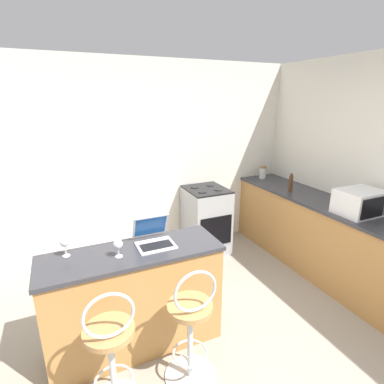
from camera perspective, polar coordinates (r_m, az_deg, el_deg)
wall_back at (r=4.07m, az=-8.79°, el=5.72°), size 12.00×0.06×2.60m
breakfast_bar at (r=2.76m, az=-10.70°, el=-19.49°), size 1.47×0.49×0.93m
counter_right at (r=4.06m, az=24.23°, el=-8.15°), size 0.63×2.96×0.93m
bar_stool_near at (r=2.34m, az=-15.07°, el=-27.83°), size 0.40×0.40×1.01m
bar_stool_far at (r=2.44m, az=-0.19°, el=-24.64°), size 0.40×0.40×1.01m
laptop at (r=2.59m, az=-7.35°, el=-8.45°), size 0.31×0.31×0.23m
microwave at (r=3.63m, az=29.33°, el=-1.71°), size 0.46×0.36×0.26m
stove_range at (r=4.26m, az=2.68°, el=-5.34°), size 0.54×0.61×0.94m
wine_glass_short at (r=2.41m, az=-13.91°, el=-9.73°), size 0.07×0.07×0.14m
pepper_mill at (r=4.17m, az=18.29°, el=1.69°), size 0.06×0.06×0.24m
wine_glass_tall at (r=2.54m, az=-23.10°, el=-8.90°), size 0.07×0.07×0.16m
storage_jar at (r=4.74m, az=13.31°, el=3.66°), size 0.11×0.11×0.18m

